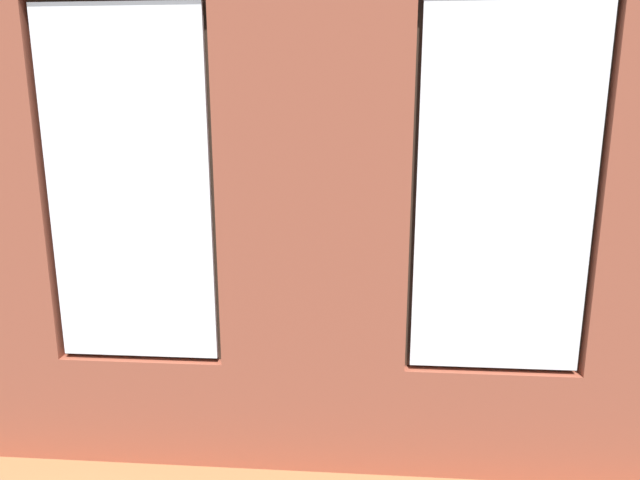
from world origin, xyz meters
TOP-DOWN VIEW (x-y plane):
  - ground_plane at (0.00, 0.00)m, footprint 6.21×5.67m
  - brick_wall_with_windows at (-0.00, 2.45)m, footprint 5.61×0.30m
  - white_wall_right at (2.75, 0.20)m, footprint 0.10×4.67m
  - couch_by_window at (0.18, 1.81)m, footprint 2.04×0.87m
  - couch_left at (-2.10, 0.07)m, footprint 0.88×1.98m
  - coffee_table at (0.40, -0.02)m, footprint 1.58×0.87m
  - cup_ceramic at (0.87, 0.11)m, footprint 0.09×0.09m
  - candle_jar at (0.59, -0.13)m, footprint 0.08×0.08m
  - table_plant_small at (-0.04, -0.17)m, footprint 0.13×0.13m
  - remote_silver at (0.28, 0.11)m, footprint 0.17×0.13m
  - remote_gray at (0.40, -0.02)m, footprint 0.06×0.17m
  - media_console at (2.45, 0.54)m, footprint 1.15×0.42m
  - tv_flatscreen at (2.45, 0.54)m, footprint 1.04×0.20m
  - papasan_chair at (0.91, -1.69)m, footprint 1.13×1.13m
  - potted_plant_mid_room_small at (-0.87, -1.06)m, footprint 0.23×0.23m
  - potted_plant_by_left_couch at (-1.70, -1.37)m, footprint 0.41×0.41m
  - potted_plant_between_couches at (-1.28, 1.75)m, footprint 0.87×0.74m
  - potted_plant_foreground_right at (2.15, -1.80)m, footprint 1.02×1.09m
  - potted_plant_near_tv at (1.90, 1.57)m, footprint 0.90×0.86m
  - potted_plant_corner_near_left at (-2.25, -1.84)m, footprint 0.89×0.79m

SIDE VIEW (x-z plane):
  - ground_plane at x=0.00m, z-range -0.10..0.00m
  - potted_plant_mid_room_small at x=-0.87m, z-range 0.06..0.47m
  - media_console at x=2.45m, z-range 0.00..0.58m
  - couch_by_window at x=0.18m, z-range -0.07..0.73m
  - couch_left at x=-2.10m, z-range -0.07..0.73m
  - potted_plant_by_left_couch at x=-1.70m, z-range 0.10..0.66m
  - coffee_table at x=0.40m, z-range 0.17..0.60m
  - remote_silver at x=0.28m, z-range 0.43..0.45m
  - remote_gray at x=0.40m, z-range 0.43..0.45m
  - papasan_chair at x=0.91m, z-range 0.10..0.80m
  - cup_ceramic at x=0.87m, z-range 0.43..0.53m
  - candle_jar at x=0.59m, z-range 0.43..0.54m
  - table_plant_small at x=-0.04m, z-range 0.44..0.66m
  - potted_plant_corner_near_left at x=-2.25m, z-range 0.07..1.20m
  - potted_plant_near_tv at x=1.90m, z-range 0.07..1.20m
  - potted_plant_between_couches at x=-1.28m, z-range 0.07..1.28m
  - potted_plant_foreground_right at x=2.15m, z-range 0.08..1.54m
  - tv_flatscreen at x=2.45m, z-range 0.58..1.27m
  - brick_wall_with_windows at x=0.00m, z-range -0.01..3.53m
  - white_wall_right at x=2.75m, z-range 0.00..3.53m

